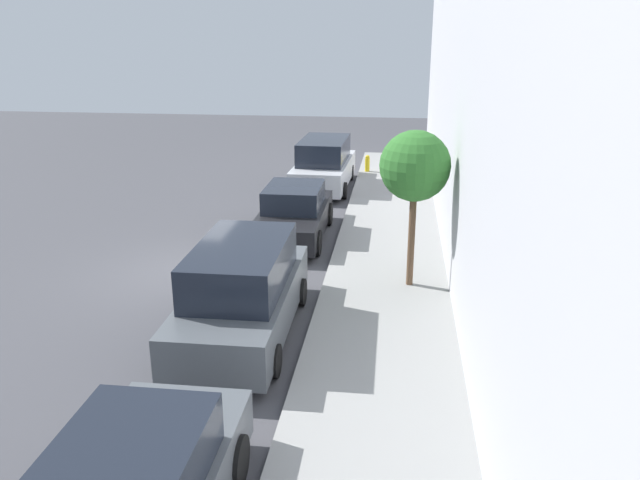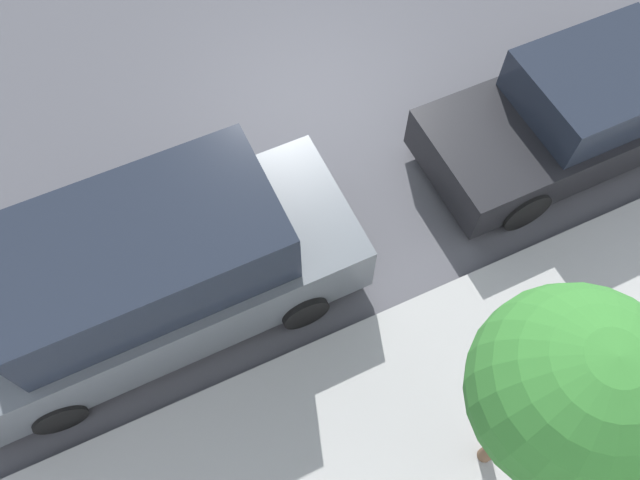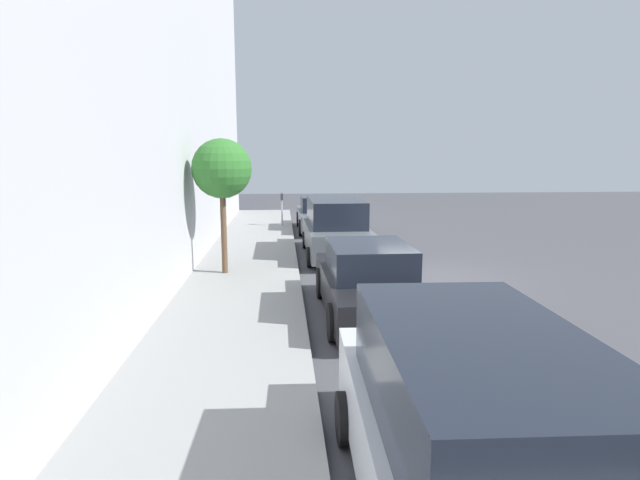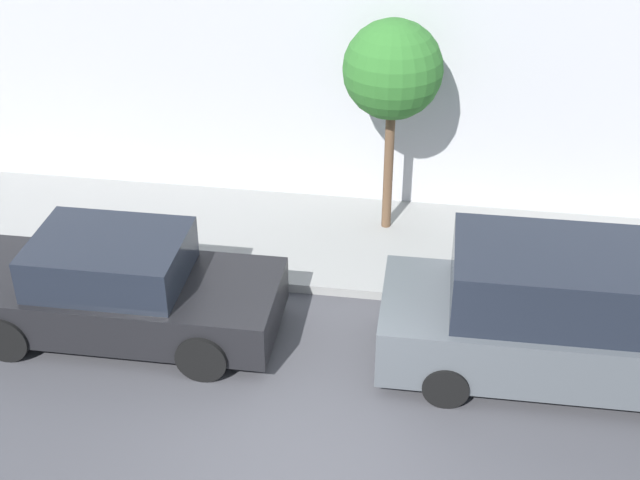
% 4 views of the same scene
% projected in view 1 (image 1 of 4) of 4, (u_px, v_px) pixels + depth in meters
% --- Properties ---
extents(ground_plane, '(60.00, 60.00, 0.00)m').
position_uv_depth(ground_plane, '(189.00, 272.00, 15.73)').
color(ground_plane, '#424247').
extents(sidewalk, '(2.92, 32.00, 0.15)m').
position_uv_depth(sidewalk, '(386.00, 278.00, 15.11)').
color(sidewalk, gray).
rests_on(sidewalk, ground_plane).
extents(parked_minivan_second, '(2.02, 4.92, 1.90)m').
position_uv_depth(parked_minivan_second, '(243.00, 291.00, 12.24)').
color(parked_minivan_second, '#4C5156').
rests_on(parked_minivan_second, ground_plane).
extents(parked_sedan_third, '(1.92, 4.51, 1.54)m').
position_uv_depth(parked_sedan_third, '(294.00, 214.00, 18.11)').
color(parked_sedan_third, black).
rests_on(parked_sedan_third, ground_plane).
extents(parked_minivan_fourth, '(2.03, 4.95, 1.90)m').
position_uv_depth(parked_minivan_fourth, '(324.00, 165.00, 23.76)').
color(parked_minivan_fourth, '#B7BABF').
rests_on(parked_minivan_fourth, ground_plane).
extents(street_tree, '(1.57, 1.57, 3.60)m').
position_uv_depth(street_tree, '(415.00, 167.00, 13.70)').
color(street_tree, brown).
rests_on(street_tree, sidewalk).
extents(fire_hydrant, '(0.20, 0.20, 0.69)m').
position_uv_depth(fire_hydrant, '(367.00, 163.00, 26.12)').
color(fire_hydrant, gold).
rests_on(fire_hydrant, sidewalk).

